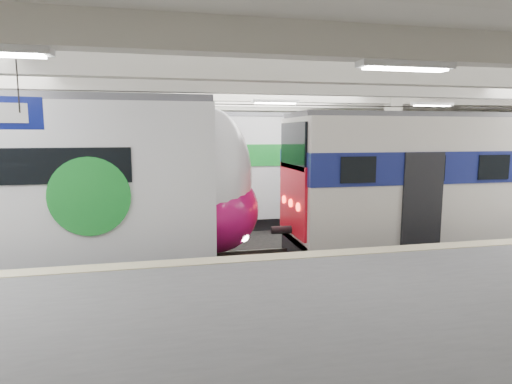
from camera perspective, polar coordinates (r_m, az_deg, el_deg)
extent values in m
cube|color=black|center=(13.48, 4.69, -9.13)|extent=(36.00, 24.00, 0.10)
cube|color=silver|center=(13.00, 4.98, 15.21)|extent=(36.00, 24.00, 0.20)
cube|color=beige|center=(22.67, -2.69, 4.99)|extent=(30.00, 0.10, 5.50)
cube|color=#575759|center=(7.71, 19.83, -18.21)|extent=(30.00, 7.00, 1.10)
cube|color=beige|center=(10.22, 10.17, -8.00)|extent=(30.00, 0.50, 0.02)
cube|color=beige|center=(15.38, -9.33, 3.53)|extent=(0.50, 0.50, 5.50)
cube|color=beige|center=(17.71, 17.55, 3.83)|extent=(0.50, 0.50, 5.50)
cube|color=beige|center=(12.96, 4.96, 13.89)|extent=(30.00, 18.00, 0.50)
cube|color=#59544C|center=(13.44, 4.70, -8.60)|extent=(30.00, 1.52, 0.16)
cube|color=#59544C|center=(18.61, -0.29, -3.93)|extent=(30.00, 1.52, 0.16)
cylinder|color=black|center=(12.92, 4.93, 11.46)|extent=(30.00, 0.03, 0.03)
cylinder|color=black|center=(18.24, -0.30, 10.43)|extent=(30.00, 0.03, 0.03)
cube|color=white|center=(11.05, 8.11, 13.18)|extent=(26.00, 8.40, 0.12)
ellipsoid|color=silver|center=(12.45, -6.24, 1.81)|extent=(2.45, 3.03, 4.07)
ellipsoid|color=#B00E57|center=(12.59, -5.64, -2.32)|extent=(2.60, 3.09, 2.49)
cylinder|color=#1A8F2D|center=(10.98, -21.33, -0.59)|extent=(1.92, 0.06, 1.92)
cube|color=beige|center=(16.34, 28.34, 1.80)|extent=(13.52, 2.96, 3.85)
cube|color=navy|center=(16.31, 28.45, 3.41)|extent=(13.56, 3.02, 0.94)
cube|color=red|center=(13.05, 4.89, -0.96)|extent=(0.08, 2.52, 2.12)
cube|color=black|center=(12.90, 4.97, 6.15)|extent=(0.08, 2.37, 1.39)
cube|color=#4C4C51|center=(16.29, 28.80, 8.83)|extent=(13.52, 2.31, 0.16)
cube|color=black|center=(16.66, 27.88, -5.31)|extent=(13.52, 2.08, 0.70)
cube|color=silver|center=(17.96, -18.20, 3.07)|extent=(14.86, 3.41, 4.01)
cube|color=#1A8F2D|center=(17.92, -18.27, 4.75)|extent=(14.90, 3.48, 0.84)
cube|color=#4C4C51|center=(17.92, -18.49, 9.80)|extent=(14.84, 2.88, 0.16)
cube|color=black|center=(18.26, -17.90, -3.84)|extent=(14.85, 3.10, 0.60)
cylinder|color=black|center=(7.91, -29.21, 12.83)|extent=(0.02, 0.02, 1.00)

